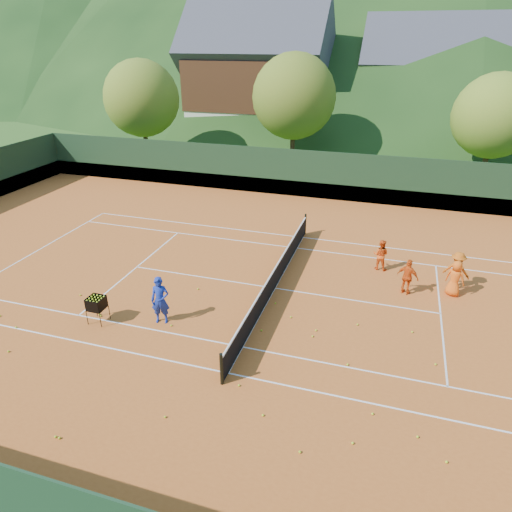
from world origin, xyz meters
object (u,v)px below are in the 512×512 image
(tennis_net, at_px, (275,277))
(chalet_mid, at_px, (427,86))
(coach, at_px, (160,300))
(ball_hopper, at_px, (96,304))
(student_d, at_px, (456,270))
(chalet_left, at_px, (258,78))
(student_c, at_px, (455,278))
(student_a, at_px, (381,255))
(student_b, at_px, (408,277))

(tennis_net, xyz_separation_m, chalet_mid, (6.00, 34.00, 4.47))
(coach, xyz_separation_m, ball_hopper, (-2.18, -0.68, -0.15))
(student_d, bearing_deg, chalet_mid, -70.89)
(tennis_net, height_order, chalet_left, chalet_left)
(chalet_mid, bearing_deg, chalet_left, -165.96)
(chalet_left, bearing_deg, coach, -78.63)
(student_c, xyz_separation_m, chalet_left, (-16.89, 28.40, 4.88))
(student_d, distance_m, tennis_net, 7.35)
(coach, distance_m, tennis_net, 4.83)
(student_c, bearing_deg, chalet_left, -36.53)
(student_a, bearing_deg, student_d, 174.89)
(chalet_left, height_order, chalet_mid, chalet_left)
(student_a, distance_m, chalet_mid, 31.31)
(student_d, bearing_deg, ball_hopper, 44.91)
(coach, height_order, ball_hopper, coach)
(ball_hopper, xyz_separation_m, chalet_mid, (11.43, 38.23, 4.22))
(coach, xyz_separation_m, tennis_net, (3.25, 3.55, -0.39))
(tennis_net, distance_m, ball_hopper, 6.89)
(coach, distance_m, student_c, 11.37)
(student_d, distance_m, chalet_left, 32.89)
(student_a, bearing_deg, chalet_left, -53.17)
(student_a, relative_size, chalet_mid, 0.11)
(coach, relative_size, student_b, 1.21)
(coach, distance_m, chalet_mid, 38.89)
(student_a, height_order, student_d, student_d)
(coach, relative_size, chalet_mid, 0.14)
(coach, distance_m, student_d, 11.77)
(student_c, xyz_separation_m, tennis_net, (-6.89, -1.60, -0.25))
(student_c, distance_m, ball_hopper, 13.63)
(coach, bearing_deg, tennis_net, 32.72)
(student_d, height_order, ball_hopper, student_d)
(student_a, xyz_separation_m, chalet_left, (-13.96, 26.95, 4.93))
(student_c, distance_m, student_d, 0.67)
(student_a, bearing_deg, ball_hopper, 47.20)
(coach, xyz_separation_m, student_a, (7.21, 6.60, -0.20))
(student_c, relative_size, chalet_left, 0.11)
(ball_hopper, bearing_deg, coach, 17.23)
(coach, xyz_separation_m, student_d, (10.24, 5.81, -0.11))
(student_d, relative_size, ball_hopper, 1.58)
(coach, bearing_deg, chalet_mid, 61.34)
(student_c, bearing_deg, student_b, 36.33)
(student_d, relative_size, chalet_left, 0.11)
(tennis_net, bearing_deg, chalet_mid, 79.99)
(student_a, xyz_separation_m, student_d, (3.02, -0.79, 0.09))
(tennis_net, relative_size, chalet_mid, 0.95)
(tennis_net, bearing_deg, student_c, 13.07)
(student_b, bearing_deg, ball_hopper, 48.95)
(coach, distance_m, student_a, 9.78)
(student_c, relative_size, student_d, 0.95)
(ball_hopper, bearing_deg, student_a, 37.75)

